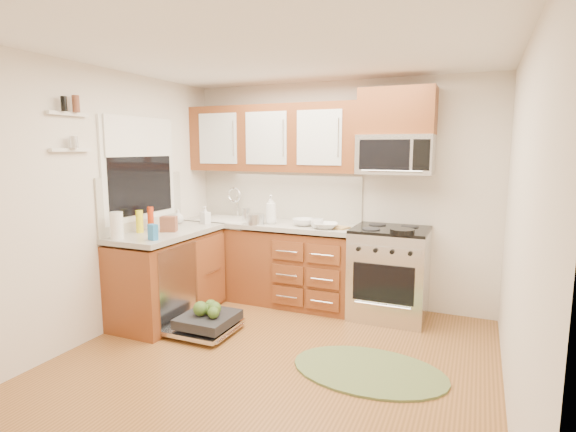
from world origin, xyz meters
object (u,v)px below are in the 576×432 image
at_px(sink, 228,229).
at_px(cutting_board, 336,227).
at_px(cup, 317,224).
at_px(upper_cabinets, 273,138).
at_px(paper_towel_roll, 117,226).
at_px(range, 389,273).
at_px(bowl_b, 304,222).
at_px(dishwasher, 205,323).
at_px(rug, 369,371).
at_px(microwave, 395,155).
at_px(skillet, 402,231).
at_px(bowl_a, 326,226).
at_px(stock_pot, 255,219).

height_order(sink, cutting_board, cutting_board).
distance_m(cutting_board, cup, 0.21).
height_order(upper_cabinets, paper_towel_roll, upper_cabinets).
distance_m(range, sink, 1.96).
height_order(range, bowl_b, bowl_b).
bearing_deg(upper_cabinets, dishwasher, -96.04).
distance_m(rug, cup, 1.67).
xyz_separation_m(range, cutting_board, (-0.56, -0.08, 0.46)).
xyz_separation_m(microwave, skillet, (0.15, -0.37, -0.73)).
height_order(upper_cabinets, bowl_a, upper_cabinets).
bearing_deg(stock_pot, skillet, -1.42).
height_order(upper_cabinets, rug, upper_cabinets).
xyz_separation_m(range, bowl_b, (-0.93, -0.07, 0.49)).
distance_m(dishwasher, skillet, 2.10).
bearing_deg(rug, paper_towel_roll, -175.50).
distance_m(microwave, bowl_a, 1.03).
distance_m(bowl_b, cup, 0.22).
distance_m(skillet, bowl_a, 0.81).
height_order(rug, cup, cup).
xyz_separation_m(range, rug, (0.09, -1.27, -0.46)).
relative_size(rug, skillet, 5.30).
distance_m(rug, stock_pot, 2.11).
bearing_deg(bowl_a, rug, -56.19).
xyz_separation_m(stock_pot, bowl_b, (0.52, 0.14, -0.02)).
relative_size(sink, cup, 4.70).
distance_m(sink, dishwasher, 1.38).
bearing_deg(bowl_a, cutting_board, 41.24).
bearing_deg(bowl_a, sink, 173.40).
bearing_deg(bowl_a, range, 13.60).
bearing_deg(bowl_b, stock_pot, -165.55).
bearing_deg(bowl_a, dishwasher, -132.40).
distance_m(upper_cabinets, bowl_a, 1.23).
bearing_deg(upper_cabinets, cutting_board, -14.70).
xyz_separation_m(sink, stock_pot, (0.47, -0.20, 0.18)).
distance_m(range, rug, 1.35).
relative_size(dishwasher, cup, 5.30).
height_order(bowl_a, cup, cup).
distance_m(skillet, cutting_board, 0.73).
xyz_separation_m(rug, skillet, (0.06, 1.02, 0.96)).
height_order(range, cup, cup).
xyz_separation_m(upper_cabinets, rug, (1.49, -1.41, -1.86)).
height_order(dishwasher, rug, dishwasher).
distance_m(upper_cabinets, paper_towel_roll, 1.99).
relative_size(rug, bowl_b, 5.07).
xyz_separation_m(upper_cabinets, skillet, (1.56, -0.40, -0.90)).
bearing_deg(cup, sink, 171.87).
bearing_deg(microwave, dishwasher, -140.93).
height_order(microwave, stock_pot, microwave).
relative_size(range, cutting_board, 3.63).
height_order(range, sink, range).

